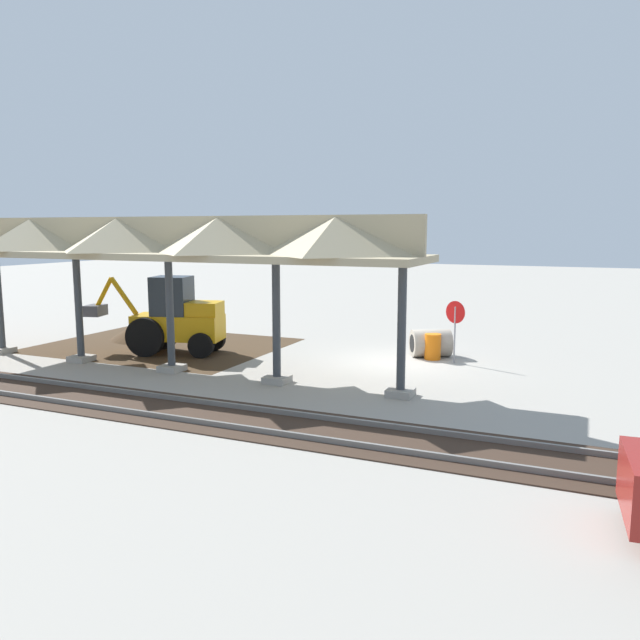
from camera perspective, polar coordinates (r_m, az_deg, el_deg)
The scene contains 9 objects.
ground_plane at distance 21.45m, azimuth 6.93°, elevation -3.89°, with size 120.00×120.00×0.00m, color #9E998E.
dirt_work_zone at distance 25.16m, azimuth -14.17°, elevation -2.26°, with size 9.06×7.00×0.01m, color #42301E.
platform_canopy at distance 20.08m, azimuth -13.78°, elevation 7.10°, with size 16.32×3.20×4.90m.
rail_tracks at distance 14.47m, azimuth -1.89°, elevation -9.75°, with size 60.00×2.58×0.15m.
stop_sign at distance 21.49m, azimuth 12.26°, elevation 0.12°, with size 0.70×0.34×2.12m.
backhoe at distance 23.27m, azimuth -13.19°, elevation 0.09°, with size 5.21×2.42×2.82m.
dirt_mound at distance 26.90m, azimuth -15.40°, elevation -1.63°, with size 6.21×6.21×1.92m, color #42301E.
concrete_pipe at distance 22.54m, azimuth 10.08°, elevation -2.09°, with size 1.66×1.52×0.98m.
traffic_barrel at distance 22.09m, azimuth 10.27°, elevation -2.41°, with size 0.56×0.56×0.90m, color orange.
Camera 1 is at (-5.89, 20.12, 4.53)m, focal length 35.00 mm.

